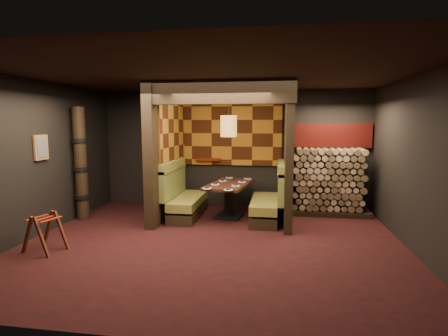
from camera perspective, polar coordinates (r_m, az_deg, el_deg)
floor at (r=6.17m, az=-1.88°, el=-12.30°), size 6.50×5.50×0.02m
ceiling at (r=5.87m, az=-2.00°, el=15.13°), size 6.50×5.50×0.02m
wall_back at (r=8.56m, az=1.49°, el=3.06°), size 6.50×0.02×2.85m
wall_front at (r=3.21m, az=-11.15°, el=-4.31°), size 6.50×0.02×2.85m
wall_left at (r=7.20m, az=-28.36°, el=1.37°), size 0.02×5.50×2.85m
wall_right at (r=6.15m, az=29.47°, el=0.42°), size 0.02×5.50×2.85m
partition_left at (r=7.78m, az=-9.49°, el=2.53°), size 0.20×2.20×2.85m
partition_right at (r=7.44m, az=10.43°, el=2.29°), size 0.15×2.10×2.85m
header_beam at (r=6.53m, az=-1.04°, el=12.31°), size 2.85×0.18×0.44m
tapa_back_panel at (r=8.50m, az=1.29°, el=5.70°), size 2.40×0.06×1.55m
tapa_side_panel at (r=7.89m, az=-8.32°, el=5.71°), size 0.04×1.85×1.45m
lacquer_shelf at (r=8.57m, az=-2.59°, el=1.42°), size 0.60×0.12×0.07m
booth_bench_left at (r=7.82m, az=-6.61°, el=-4.99°), size 0.68×1.60×1.14m
booth_bench_right at (r=7.55m, az=7.45°, el=-5.46°), size 0.68×1.60×1.14m
dining_table at (r=7.65m, az=0.80°, el=-4.26°), size 1.01×1.55×0.76m
place_settings at (r=7.60m, az=0.80°, el=-2.44°), size 0.87×1.72×0.03m
pendant_lamp at (r=7.44m, az=0.77°, el=6.85°), size 0.35×0.35×1.08m
framed_picture at (r=7.24m, az=-27.70°, el=2.98°), size 0.05×0.36×0.46m
luggage_rack at (r=6.42m, az=-27.22°, el=-9.15°), size 0.69×0.56×0.67m
totem_column at (r=8.01m, az=-22.33°, el=0.50°), size 0.31×0.31×2.40m
firewood_stack at (r=8.26m, az=17.04°, el=-2.14°), size 1.73×0.70×1.50m
mosaic_header at (r=8.48m, az=16.99°, el=5.11°), size 1.83×0.10×0.56m
bay_front_post at (r=7.70m, az=11.04°, el=2.45°), size 0.08×0.08×2.85m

